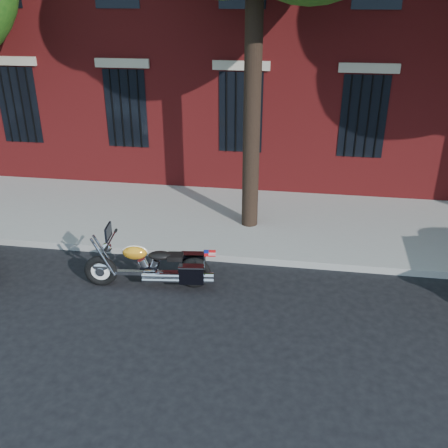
# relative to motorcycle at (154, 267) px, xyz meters

# --- Properties ---
(ground) EXTENTS (120.00, 120.00, 0.00)m
(ground) POSITION_rel_motorcycle_xyz_m (0.96, -0.19, -0.42)
(ground) COLOR black
(ground) RESTS_ON ground
(curb) EXTENTS (40.00, 0.16, 0.15)m
(curb) POSITION_rel_motorcycle_xyz_m (0.96, 1.19, -0.34)
(curb) COLOR gray
(curb) RESTS_ON ground
(sidewalk) EXTENTS (40.00, 3.60, 0.15)m
(sidewalk) POSITION_rel_motorcycle_xyz_m (0.96, 3.07, -0.34)
(sidewalk) COLOR gray
(sidewalk) RESTS_ON ground
(motorcycle) EXTENTS (2.46, 0.85, 1.23)m
(motorcycle) POSITION_rel_motorcycle_xyz_m (0.00, 0.00, 0.00)
(motorcycle) COLOR black
(motorcycle) RESTS_ON ground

